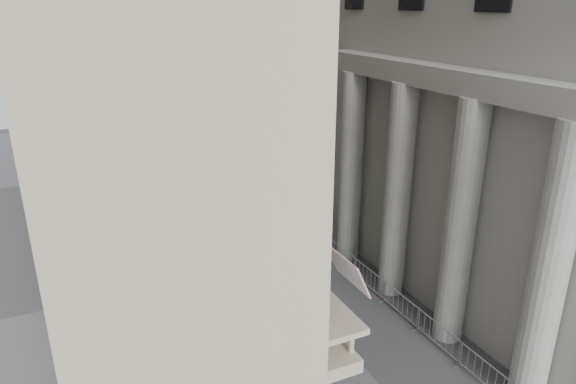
% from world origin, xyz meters
% --- Properties ---
extents(iron_fence, '(0.30, 28.00, 1.40)m').
position_xyz_m(iron_fence, '(-4.30, 18.00, 0.00)').
color(iron_fence, black).
rests_on(iron_fence, ground).
extents(blue_awning, '(1.60, 3.00, 3.00)m').
position_xyz_m(blue_awning, '(4.15, 26.00, 0.00)').
color(blue_awning, navy).
rests_on(blue_awning, ground).
extents(scooter_6, '(1.51, 1.00, 1.50)m').
position_xyz_m(scooter_6, '(-3.04, 11.22, 0.00)').
color(scooter_6, silver).
rests_on(scooter_6, ground).
extents(scooter_7, '(1.51, 1.00, 1.50)m').
position_xyz_m(scooter_7, '(-3.04, 12.58, 0.00)').
color(scooter_7, silver).
rests_on(scooter_7, ground).
extents(scooter_8, '(1.51, 1.00, 1.50)m').
position_xyz_m(scooter_8, '(-3.04, 13.93, 0.00)').
color(scooter_8, silver).
rests_on(scooter_8, ground).
extents(scooter_9, '(1.51, 1.00, 1.50)m').
position_xyz_m(scooter_9, '(-3.04, 15.28, 0.00)').
color(scooter_9, silver).
rests_on(scooter_9, ground).
extents(scooter_10, '(1.51, 1.00, 1.50)m').
position_xyz_m(scooter_10, '(-3.04, 16.64, 0.00)').
color(scooter_10, silver).
rests_on(scooter_10, ground).
extents(scooter_11, '(1.51, 1.00, 1.50)m').
position_xyz_m(scooter_11, '(-3.04, 17.99, 0.00)').
color(scooter_11, silver).
rests_on(scooter_11, ground).
extents(scooter_12, '(1.51, 1.00, 1.50)m').
position_xyz_m(scooter_12, '(-3.04, 19.35, 0.00)').
color(scooter_12, silver).
rests_on(scooter_12, ground).
extents(scooter_13, '(1.51, 1.00, 1.50)m').
position_xyz_m(scooter_13, '(-3.04, 20.70, 0.00)').
color(scooter_13, silver).
rests_on(scooter_13, ground).
extents(scooter_14, '(1.51, 1.00, 1.50)m').
position_xyz_m(scooter_14, '(-3.04, 22.05, 0.00)').
color(scooter_14, silver).
rests_on(scooter_14, ground).
extents(scooter_15, '(1.51, 1.00, 1.50)m').
position_xyz_m(scooter_15, '(-3.04, 23.41, 0.00)').
color(scooter_15, silver).
rests_on(scooter_15, ground).
extents(barrier_2, '(0.60, 2.40, 1.10)m').
position_xyz_m(barrier_2, '(3.36, 9.55, 0.00)').
color(barrier_2, '#A4A7AC').
rests_on(barrier_2, ground).
extents(barrier_3, '(0.60, 2.40, 1.10)m').
position_xyz_m(barrier_3, '(3.36, 12.05, 0.00)').
color(barrier_3, '#A4A7AC').
rests_on(barrier_3, ground).
extents(barrier_4, '(0.60, 2.40, 1.10)m').
position_xyz_m(barrier_4, '(3.36, 14.55, 0.00)').
color(barrier_4, '#A4A7AC').
rests_on(barrier_4, ground).
extents(barrier_5, '(0.60, 2.40, 1.10)m').
position_xyz_m(barrier_5, '(3.36, 17.05, 0.00)').
color(barrier_5, '#A4A7AC').
rests_on(barrier_5, ground).
extents(barrier_6, '(0.60, 2.40, 1.10)m').
position_xyz_m(barrier_6, '(3.36, 19.55, 0.00)').
color(barrier_6, '#A4A7AC').
rests_on(barrier_6, ground).
extents(barrier_7, '(0.60, 2.40, 1.10)m').
position_xyz_m(barrier_7, '(3.36, 22.05, 0.00)').
color(barrier_7, '#A4A7AC').
rests_on(barrier_7, ground).
extents(barrier_8, '(0.60, 2.40, 1.10)m').
position_xyz_m(barrier_8, '(3.36, 24.55, 0.00)').
color(barrier_8, '#A4A7AC').
rests_on(barrier_8, ground).
extents(security_tent, '(4.16, 4.16, 3.38)m').
position_xyz_m(security_tent, '(-1.46, 28.01, 2.82)').
color(security_tent, silver).
rests_on(security_tent, ground).
extents(street_lamp, '(2.77, 0.51, 8.52)m').
position_xyz_m(street_lamp, '(-2.47, 21.23, 5.10)').
color(street_lamp, '#96989E').
rests_on(street_lamp, ground).
extents(info_kiosk, '(0.50, 0.99, 2.01)m').
position_xyz_m(info_kiosk, '(-3.41, 18.72, 1.01)').
color(info_kiosk, black).
rests_on(info_kiosk, ground).
extents(pedestrian_a, '(0.77, 0.66, 1.78)m').
position_xyz_m(pedestrian_a, '(-0.24, 26.67, 0.89)').
color(pedestrian_a, '#0D1635').
rests_on(pedestrian_a, ground).
extents(pedestrian_b, '(1.04, 0.91, 1.79)m').
position_xyz_m(pedestrian_b, '(1.51, 31.35, 0.90)').
color(pedestrian_b, black).
rests_on(pedestrian_b, ground).
extents(pedestrian_c, '(1.02, 0.84, 1.78)m').
position_xyz_m(pedestrian_c, '(0.24, 28.44, 0.89)').
color(pedestrian_c, black).
rests_on(pedestrian_c, ground).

